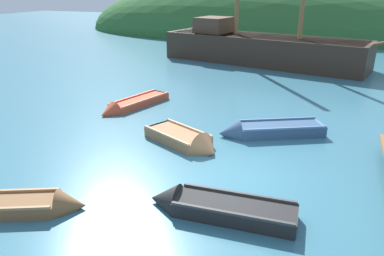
{
  "coord_description": "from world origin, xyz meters",
  "views": [
    {
      "loc": [
        2.33,
        -9.35,
        5.24
      ],
      "look_at": [
        -2.41,
        3.03,
        0.13
      ],
      "focal_mm": 34.66,
      "sensor_mm": 36.0,
      "label": 1
    }
  ],
  "objects_px": {
    "rowboat_portside": "(187,142)",
    "rowboat_center": "(265,131)",
    "sailing_ship": "(260,53)",
    "rowboat_far": "(213,209)",
    "rowboat_outer_left": "(21,207)",
    "rowboat_near_dock": "(131,106)"
  },
  "relations": [
    {
      "from": "rowboat_far",
      "to": "rowboat_center",
      "type": "height_order",
      "value": "rowboat_center"
    },
    {
      "from": "sailing_ship",
      "to": "rowboat_outer_left",
      "type": "xyz_separation_m",
      "value": [
        -1.8,
        -20.82,
        -0.65
      ]
    },
    {
      "from": "rowboat_far",
      "to": "rowboat_near_dock",
      "type": "xyz_separation_m",
      "value": [
        -6.14,
        6.7,
        -0.04
      ]
    },
    {
      "from": "sailing_ship",
      "to": "rowboat_far",
      "type": "relative_size",
      "value": 4.6
    },
    {
      "from": "rowboat_far",
      "to": "rowboat_near_dock",
      "type": "bearing_deg",
      "value": -50.39
    },
    {
      "from": "sailing_ship",
      "to": "rowboat_near_dock",
      "type": "height_order",
      "value": "sailing_ship"
    },
    {
      "from": "sailing_ship",
      "to": "rowboat_far",
      "type": "bearing_deg",
      "value": -69.6
    },
    {
      "from": "sailing_ship",
      "to": "rowboat_far",
      "type": "height_order",
      "value": "sailing_ship"
    },
    {
      "from": "rowboat_portside",
      "to": "rowboat_outer_left",
      "type": "relative_size",
      "value": 0.91
    },
    {
      "from": "rowboat_outer_left",
      "to": "rowboat_center",
      "type": "xyz_separation_m",
      "value": [
        4.74,
        7.2,
        0.04
      ]
    },
    {
      "from": "rowboat_outer_left",
      "to": "rowboat_near_dock",
      "type": "distance_m",
      "value": 8.49
    },
    {
      "from": "rowboat_center",
      "to": "rowboat_far",
      "type": "bearing_deg",
      "value": 59.79
    },
    {
      "from": "sailing_ship",
      "to": "rowboat_near_dock",
      "type": "xyz_separation_m",
      "value": [
        -3.46,
        -12.5,
        -0.66
      ]
    },
    {
      "from": "rowboat_portside",
      "to": "sailing_ship",
      "type": "bearing_deg",
      "value": 117.99
    },
    {
      "from": "rowboat_center",
      "to": "rowboat_outer_left",
      "type": "bearing_deg",
      "value": 29.1
    },
    {
      "from": "rowboat_portside",
      "to": "rowboat_far",
      "type": "distance_m",
      "value": 4.22
    },
    {
      "from": "rowboat_portside",
      "to": "rowboat_near_dock",
      "type": "height_order",
      "value": "rowboat_portside"
    },
    {
      "from": "sailing_ship",
      "to": "rowboat_outer_left",
      "type": "distance_m",
      "value": 20.91
    },
    {
      "from": "sailing_ship",
      "to": "rowboat_outer_left",
      "type": "height_order",
      "value": "sailing_ship"
    },
    {
      "from": "rowboat_portside",
      "to": "rowboat_center",
      "type": "relative_size",
      "value": 0.82
    },
    {
      "from": "rowboat_outer_left",
      "to": "rowboat_center",
      "type": "bearing_deg",
      "value": 32.0
    },
    {
      "from": "rowboat_center",
      "to": "rowboat_portside",
      "type": "bearing_deg",
      "value": 11.52
    }
  ]
}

